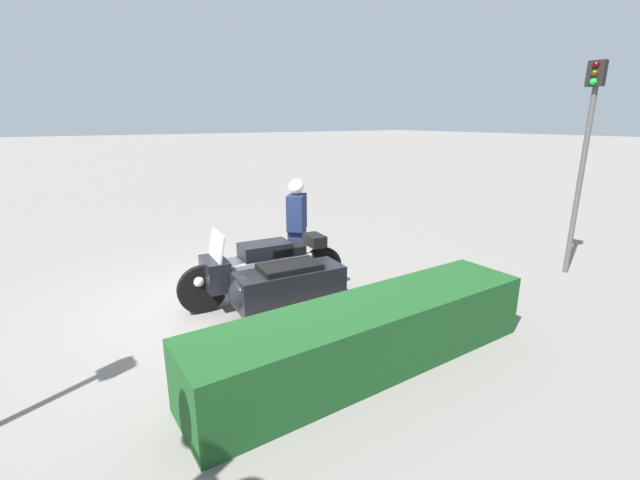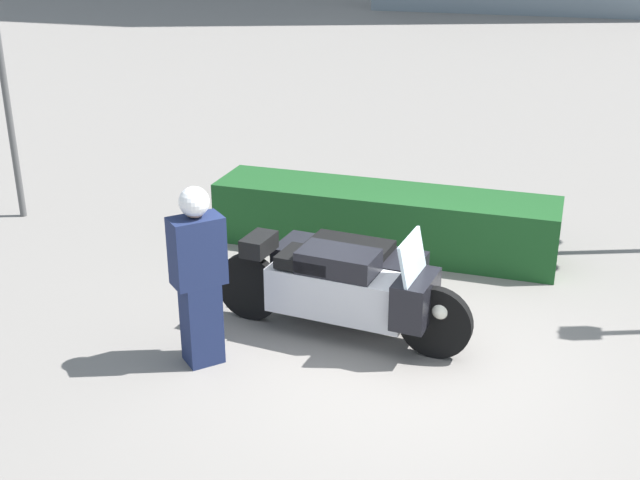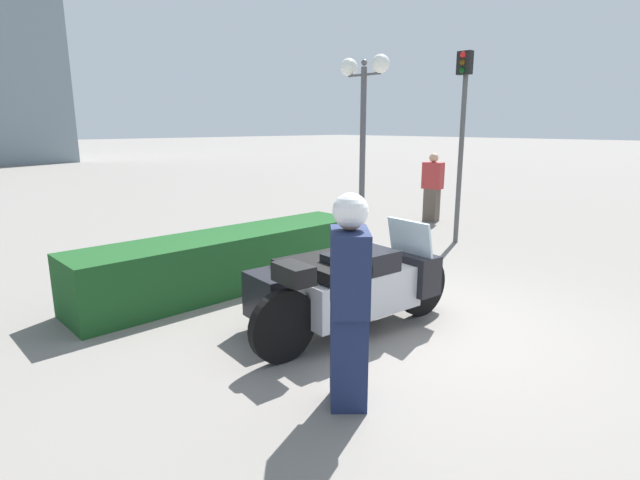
# 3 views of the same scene
# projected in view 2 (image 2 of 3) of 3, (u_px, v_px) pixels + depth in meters

# --- Properties ---
(ground_plane) EXTENTS (160.00, 160.00, 0.00)m
(ground_plane) POSITION_uv_depth(u_px,v_px,m) (389.00, 358.00, 7.59)
(ground_plane) COLOR slate
(police_motorcycle) EXTENTS (2.67, 1.39, 1.18)m
(police_motorcycle) POSITION_uv_depth(u_px,v_px,m) (353.00, 280.00, 8.07)
(police_motorcycle) COLOR black
(police_motorcycle) RESTS_ON ground
(officer_rider) EXTENTS (0.53, 0.54, 1.72)m
(officer_rider) POSITION_uv_depth(u_px,v_px,m) (198.00, 272.00, 7.21)
(officer_rider) COLOR #192347
(officer_rider) RESTS_ON ground
(hedge_bush_curbside) EXTENTS (4.23, 0.92, 0.77)m
(hedge_bush_curbside) POSITION_uv_depth(u_px,v_px,m) (383.00, 220.00, 9.95)
(hedge_bush_curbside) COLOR #19471E
(hedge_bush_curbside) RESTS_ON ground
(traffic_light_far) EXTENTS (0.23, 0.27, 3.64)m
(traffic_light_far) POSITION_uv_depth(u_px,v_px,m) (0.00, 43.00, 10.29)
(traffic_light_far) COLOR #4C4C4C
(traffic_light_far) RESTS_ON ground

